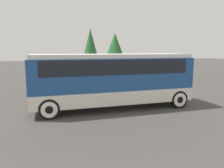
# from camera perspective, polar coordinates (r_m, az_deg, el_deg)

# --- Properties ---
(ground_plane) EXTENTS (120.00, 120.00, 0.00)m
(ground_plane) POSITION_cam_1_polar(r_m,az_deg,el_deg) (12.86, 0.00, -6.19)
(ground_plane) COLOR #423F3D
(tour_bus) EXTENTS (9.05, 2.65, 3.12)m
(tour_bus) POSITION_cam_1_polar(r_m,az_deg,el_deg) (12.53, 0.42, 2.12)
(tour_bus) COLOR silver
(tour_bus) RESTS_ON ground_plane
(parked_car_near) EXTENTS (4.64, 1.80, 1.42)m
(parked_car_near) POSITION_cam_1_polar(r_m,az_deg,el_deg) (18.87, -14.09, 0.60)
(parked_car_near) COLOR #7A6B5B
(parked_car_near) RESTS_ON ground_plane
(parked_car_mid) EXTENTS (4.58, 1.80, 1.42)m
(parked_car_mid) POSITION_cam_1_polar(r_m,az_deg,el_deg) (20.99, 5.90, 1.66)
(parked_car_mid) COLOR maroon
(parked_car_mid) RESTS_ON ground_plane
(tree_left) EXTENTS (3.26, 3.26, 6.12)m
(tree_left) POSITION_cam_1_polar(r_m,az_deg,el_deg) (36.93, 0.75, 9.97)
(tree_left) COLOR brown
(tree_left) RESTS_ON ground_plane
(tree_center) EXTENTS (2.56, 2.56, 6.55)m
(tree_center) POSITION_cam_1_polar(r_m,az_deg,el_deg) (33.91, -5.66, 10.12)
(tree_center) COLOR brown
(tree_center) RESTS_ON ground_plane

